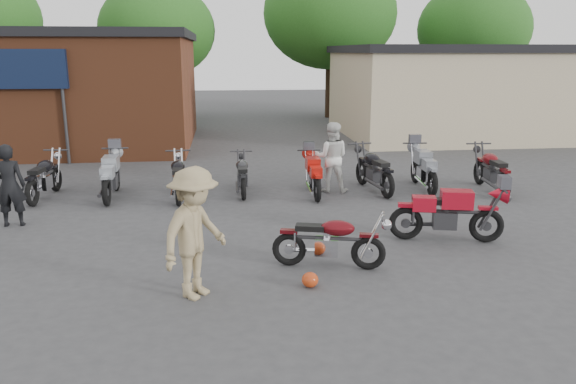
{
  "coord_description": "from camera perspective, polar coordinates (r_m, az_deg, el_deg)",
  "views": [
    {
      "loc": [
        -1.67,
        -8.56,
        3.52
      ],
      "look_at": [
        -0.5,
        1.83,
        0.9
      ],
      "focal_mm": 35.0,
      "sensor_mm": 36.0,
      "label": 1
    }
  ],
  "objects": [
    {
      "name": "stucco_building",
      "position": [
        25.73,
        17.12,
        9.52
      ],
      "size": [
        10.0,
        8.0,
        3.5
      ],
      "primitive_type": "cube",
      "color": "tan",
      "rests_on": "ground"
    },
    {
      "name": "row_bike_5",
      "position": [
        14.64,
        8.7,
        2.47
      ],
      "size": [
        1.05,
        2.22,
        1.24
      ],
      "primitive_type": null,
      "rotation": [
        0.0,
        0.0,
        1.74
      ],
      "color": "black",
      "rests_on": "ground"
    },
    {
      "name": "row_bike_6",
      "position": [
        15.08,
        13.62,
        2.53
      ],
      "size": [
        0.81,
        2.12,
        1.21
      ],
      "primitive_type": null,
      "rotation": [
        0.0,
        0.0,
        1.51
      ],
      "color": "gray",
      "rests_on": "ground"
    },
    {
      "name": "person_dark",
      "position": [
        12.83,
        -26.46,
        0.6
      ],
      "size": [
        0.67,
        0.47,
        1.72
      ],
      "primitive_type": "imported",
      "rotation": [
        0.0,
        0.0,
        3.25
      ],
      "color": "black",
      "rests_on": "ground"
    },
    {
      "name": "tree_2",
      "position": [
        31.1,
        4.23,
        15.67
      ],
      "size": [
        7.04,
        7.04,
        8.8
      ],
      "primitive_type": null,
      "color": "#1A4913",
      "rests_on": "ground"
    },
    {
      "name": "vintage_motorcycle",
      "position": [
        9.34,
        4.37,
        -4.64
      ],
      "size": [
        1.92,
        1.04,
        1.06
      ],
      "primitive_type": null,
      "rotation": [
        0.0,
        0.0,
        -0.25
      ],
      "color": "#530A0F",
      "rests_on": "ground"
    },
    {
      "name": "row_bike_1",
      "position": [
        14.47,
        -17.56,
        1.81
      ],
      "size": [
        0.78,
        2.13,
        1.22
      ],
      "primitive_type": null,
      "rotation": [
        0.0,
        0.0,
        1.61
      ],
      "color": "#979DA5",
      "rests_on": "ground"
    },
    {
      "name": "row_bike_4",
      "position": [
        14.1,
        2.58,
        1.94
      ],
      "size": [
        0.67,
        1.94,
        1.12
      ],
      "primitive_type": null,
      "rotation": [
        0.0,
        0.0,
        1.55
      ],
      "color": "red",
      "rests_on": "ground"
    },
    {
      "name": "row_bike_2",
      "position": [
        14.04,
        -11.09,
        1.73
      ],
      "size": [
        0.78,
        2.04,
        1.16
      ],
      "primitive_type": null,
      "rotation": [
        0.0,
        0.0,
        1.63
      ],
      "color": "black",
      "rests_on": "ground"
    },
    {
      "name": "row_bike_7",
      "position": [
        15.39,
        19.96,
        2.34
      ],
      "size": [
        0.83,
        2.16,
        1.23
      ],
      "primitive_type": null,
      "rotation": [
        0.0,
        0.0,
        1.51
      ],
      "color": "#5B0B10",
      "rests_on": "ground"
    },
    {
      "name": "row_bike_0",
      "position": [
        14.99,
        -23.54,
        1.62
      ],
      "size": [
        0.84,
        2.08,
        1.18
      ],
      "primitive_type": null,
      "rotation": [
        0.0,
        0.0,
        1.49
      ],
      "color": "black",
      "rests_on": "ground"
    },
    {
      "name": "sportbike",
      "position": [
        11.03,
        16.05,
        -1.85
      ],
      "size": [
        2.17,
        1.13,
        1.2
      ],
      "primitive_type": null,
      "rotation": [
        0.0,
        0.0,
        -0.23
      ],
      "color": "red",
      "rests_on": "ground"
    },
    {
      "name": "brick_building",
      "position": [
        23.77,
        -24.71,
        9.15
      ],
      "size": [
        12.0,
        8.0,
        4.0
      ],
      "primitive_type": "cube",
      "color": "brown",
      "rests_on": "ground"
    },
    {
      "name": "tree_3",
      "position": [
        33.48,
        18.21,
        13.88
      ],
      "size": [
        6.08,
        6.08,
        7.6
      ],
      "primitive_type": null,
      "color": "#1A4913",
      "rests_on": "ground"
    },
    {
      "name": "ground",
      "position": [
        9.41,
        4.33,
        -7.95
      ],
      "size": [
        90.0,
        90.0,
        0.0
      ],
      "primitive_type": "plane",
      "color": "#363639"
    },
    {
      "name": "row_bike_3",
      "position": [
        14.29,
        -4.67,
        1.96
      ],
      "size": [
        0.61,
        1.84,
        1.07
      ],
      "primitive_type": null,
      "rotation": [
        0.0,
        0.0,
        1.57
      ],
      "color": "#232426",
      "rests_on": "ground"
    },
    {
      "name": "helmet",
      "position": [
        8.72,
        2.26,
        -8.9
      ],
      "size": [
        0.26,
        0.26,
        0.24
      ],
      "primitive_type": "ellipsoid",
      "rotation": [
        0.0,
        0.0,
        -0.01
      ],
      "color": "#B13712",
      "rests_on": "ground"
    },
    {
      "name": "tree_1",
      "position": [
        30.74,
        -13.05,
        14.07
      ],
      "size": [
        5.92,
        5.92,
        7.4
      ],
      "primitive_type": null,
      "color": "#1A4913",
      "rests_on": "ground"
    },
    {
      "name": "person_light",
      "position": [
        14.4,
        4.45,
        3.55
      ],
      "size": [
        1.01,
        0.86,
        1.8
      ],
      "primitive_type": "imported",
      "rotation": [
        0.0,
        0.0,
        2.91
      ],
      "color": "silver",
      "rests_on": "ground"
    },
    {
      "name": "person_tan",
      "position": [
        8.22,
        -9.46,
        -4.16
      ],
      "size": [
        1.34,
        1.44,
        1.95
      ],
      "primitive_type": "imported",
      "rotation": [
        0.0,
        0.0,
        0.92
      ],
      "color": "#9C8860",
      "rests_on": "ground"
    }
  ]
}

